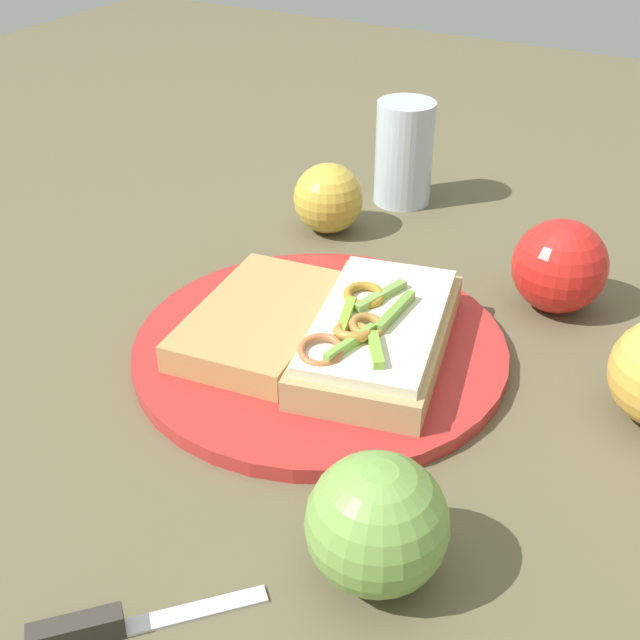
# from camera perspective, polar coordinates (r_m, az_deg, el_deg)

# --- Properties ---
(ground_plane) EXTENTS (2.00, 2.00, 0.00)m
(ground_plane) POSITION_cam_1_polar(r_m,az_deg,el_deg) (0.66, -0.00, -2.36)
(ground_plane) COLOR brown
(ground_plane) RESTS_ON ground
(plate) EXTENTS (0.29, 0.29, 0.01)m
(plate) POSITION_cam_1_polar(r_m,az_deg,el_deg) (0.65, -0.00, -1.92)
(plate) COLOR #B62B29
(plate) RESTS_ON ground_plane
(sandwich) EXTENTS (0.20, 0.14, 0.05)m
(sandwich) POSITION_cam_1_polar(r_m,az_deg,el_deg) (0.63, 4.01, -0.92)
(sandwich) COLOR tan
(sandwich) RESTS_ON plate
(bread_slice_side) EXTENTS (0.17, 0.12, 0.02)m
(bread_slice_side) POSITION_cam_1_polar(r_m,az_deg,el_deg) (0.66, -3.94, -0.01)
(bread_slice_side) COLOR tan
(bread_slice_side) RESTS_ON plate
(apple_0) EXTENTS (0.08, 0.08, 0.07)m
(apple_0) POSITION_cam_1_polar(r_m,az_deg,el_deg) (0.83, 0.59, 8.41)
(apple_0) COLOR gold
(apple_0) RESTS_ON ground_plane
(apple_1) EXTENTS (0.11, 0.11, 0.08)m
(apple_1) POSITION_cam_1_polar(r_m,az_deg,el_deg) (0.46, 3.95, -13.84)
(apple_1) COLOR #719F47
(apple_1) RESTS_ON ground_plane
(apple_4) EXTENTS (0.11, 0.11, 0.08)m
(apple_4) POSITION_cam_1_polar(r_m,az_deg,el_deg) (0.72, 16.21, 3.59)
(apple_4) COLOR red
(apple_4) RESTS_ON ground_plane
(drinking_glass) EXTENTS (0.06, 0.06, 0.11)m
(drinking_glass) POSITION_cam_1_polar(r_m,az_deg,el_deg) (0.89, 5.82, 11.40)
(drinking_glass) COLOR silver
(drinking_glass) RESTS_ON ground_plane
(knife) EXTENTS (0.10, 0.10, 0.02)m
(knife) POSITION_cam_1_polar(r_m,az_deg,el_deg) (0.48, -14.37, -19.74)
(knife) COLOR silver
(knife) RESTS_ON ground_plane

